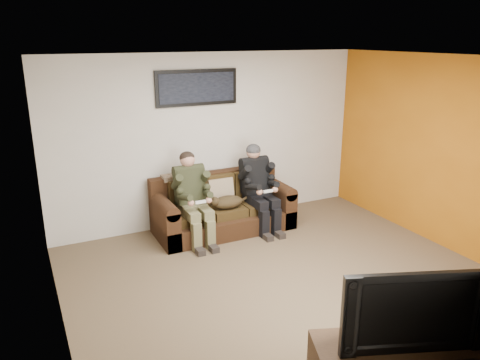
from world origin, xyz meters
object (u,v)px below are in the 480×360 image
sofa (222,209)px  person_left (192,193)px  framed_poster (197,88)px  person_right (258,183)px  cat (226,202)px  television (411,305)px

sofa → person_left: bearing=-162.0°
framed_poster → person_right: bearing=-37.8°
person_right → cat: person_right is taller
sofa → person_left: size_ratio=1.62×
cat → framed_poster: bearing=105.4°
framed_poster → television: (0.15, -4.17, -1.29)m
sofa → cat: bearing=-96.8°
sofa → cat: 0.30m
person_left → framed_poster: framed_poster is taller
framed_poster → person_left: bearing=-120.0°
sofa → person_left: (-0.52, -0.17, 0.39)m
sofa → person_right: bearing=-17.9°
person_right → television: bearing=-99.1°
sofa → person_left: person_left is taller
sofa → cat: size_ratio=3.10×
sofa → framed_poster: 1.84m
television → sofa: bearing=110.1°
television → framed_poster: bearing=112.9°
sofa → framed_poster: size_ratio=1.63×
sofa → cat: sofa is taller
person_left → framed_poster: 1.54m
sofa → television: bearing=-90.8°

